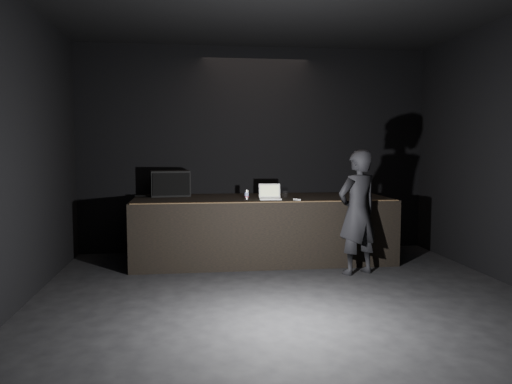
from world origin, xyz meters
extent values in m
plane|color=black|center=(0.00, 0.00, 0.00)|extent=(7.00, 7.00, 0.00)
cube|color=black|center=(0.00, 3.50, 1.75)|extent=(6.00, 0.10, 3.50)
cube|color=black|center=(0.00, 2.73, 0.50)|extent=(4.00, 1.50, 1.00)
cube|color=brown|center=(0.00, 2.02, 1.01)|extent=(3.92, 0.10, 0.01)
cube|color=black|center=(-1.45, 3.15, 1.21)|extent=(0.67, 0.50, 0.41)
cube|color=black|center=(-1.42, 2.92, 1.21)|extent=(0.58, 0.09, 0.35)
cylinder|color=black|center=(-1.60, 3.08, 1.01)|extent=(0.83, 0.17, 0.02)
cube|color=silver|center=(0.09, 2.41, 1.01)|extent=(0.34, 0.25, 0.02)
cube|color=silver|center=(0.09, 2.41, 1.02)|extent=(0.28, 0.15, 0.00)
cube|color=silver|center=(0.10, 2.56, 1.12)|extent=(0.33, 0.09, 0.21)
cube|color=#EBB645|center=(0.10, 2.55, 1.12)|extent=(0.29, 0.07, 0.17)
cylinder|color=silver|center=(-0.27, 2.47, 1.07)|extent=(0.06, 0.06, 0.15)
cylinder|color=navy|center=(-0.27, 2.47, 1.08)|extent=(0.06, 0.06, 0.06)
cylinder|color=#A50F1D|center=(-0.27, 2.47, 1.04)|extent=(0.06, 0.06, 0.01)
cylinder|color=white|center=(0.36, 2.64, 1.05)|extent=(0.09, 0.09, 0.11)
cube|color=silver|center=(0.45, 2.17, 1.01)|extent=(0.09, 0.16, 0.03)
imported|color=black|center=(1.22, 1.66, 0.88)|extent=(0.75, 0.62, 1.76)
camera|label=1|loc=(-1.10, -5.07, 1.77)|focal=35.00mm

